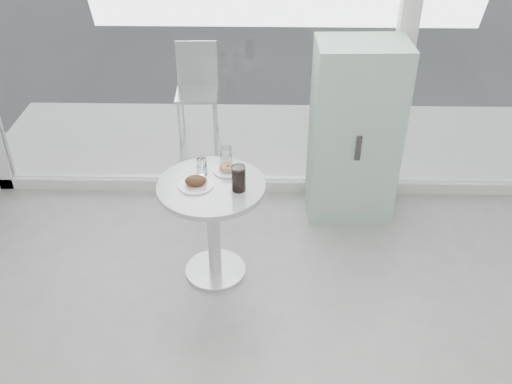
{
  "coord_description": "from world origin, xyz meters",
  "views": [
    {
      "loc": [
        -0.14,
        -1.21,
        2.85
      ],
      "look_at": [
        -0.2,
        1.7,
        0.85
      ],
      "focal_mm": 40.0,
      "sensor_mm": 36.0,
      "label": 1
    }
  ],
  "objects_px": {
    "patio_chair": "(197,85)",
    "main_table": "(212,211)",
    "plate_donut": "(228,169)",
    "water_tumbler_b": "(226,157)",
    "mint_cabinet": "(355,133)",
    "cola_glass": "(239,179)",
    "water_tumbler_a": "(202,168)",
    "plate_fritter": "(196,182)"
  },
  "relations": [
    {
      "from": "water_tumbler_a",
      "to": "plate_fritter",
      "type": "bearing_deg",
      "value": -99.47
    },
    {
      "from": "main_table",
      "to": "plate_donut",
      "type": "height_order",
      "value": "plate_donut"
    },
    {
      "from": "water_tumbler_a",
      "to": "water_tumbler_b",
      "type": "height_order",
      "value": "water_tumbler_b"
    },
    {
      "from": "mint_cabinet",
      "to": "plate_fritter",
      "type": "height_order",
      "value": "mint_cabinet"
    },
    {
      "from": "plate_fritter",
      "to": "water_tumbler_b",
      "type": "distance_m",
      "value": 0.32
    },
    {
      "from": "main_table",
      "to": "plate_donut",
      "type": "relative_size",
      "value": 3.83
    },
    {
      "from": "water_tumbler_a",
      "to": "water_tumbler_b",
      "type": "relative_size",
      "value": 0.86
    },
    {
      "from": "mint_cabinet",
      "to": "water_tumbler_b",
      "type": "distance_m",
      "value": 1.12
    },
    {
      "from": "plate_fritter",
      "to": "water_tumbler_a",
      "type": "bearing_deg",
      "value": 80.53
    },
    {
      "from": "main_table",
      "to": "plate_fritter",
      "type": "relative_size",
      "value": 3.34
    },
    {
      "from": "patio_chair",
      "to": "water_tumbler_a",
      "type": "relative_size",
      "value": 8.02
    },
    {
      "from": "patio_chair",
      "to": "cola_glass",
      "type": "relative_size",
      "value": 5.24
    },
    {
      "from": "mint_cabinet",
      "to": "water_tumbler_b",
      "type": "xyz_separation_m",
      "value": [
        -0.96,
        -0.56,
        0.1
      ]
    },
    {
      "from": "mint_cabinet",
      "to": "plate_donut",
      "type": "height_order",
      "value": "mint_cabinet"
    },
    {
      "from": "mint_cabinet",
      "to": "cola_glass",
      "type": "xyz_separation_m",
      "value": [
        -0.86,
        -0.87,
        0.13
      ]
    },
    {
      "from": "mint_cabinet",
      "to": "plate_donut",
      "type": "bearing_deg",
      "value": -147.72
    },
    {
      "from": "main_table",
      "to": "mint_cabinet",
      "type": "distance_m",
      "value": 1.33
    },
    {
      "from": "patio_chair",
      "to": "water_tumbler_a",
      "type": "height_order",
      "value": "patio_chair"
    },
    {
      "from": "plate_donut",
      "to": "water_tumbler_b",
      "type": "distance_m",
      "value": 0.1
    },
    {
      "from": "plate_fritter",
      "to": "water_tumbler_a",
      "type": "height_order",
      "value": "water_tumbler_a"
    },
    {
      "from": "mint_cabinet",
      "to": "plate_donut",
      "type": "xyz_separation_m",
      "value": [
        -0.94,
        -0.64,
        0.06
      ]
    },
    {
      "from": "main_table",
      "to": "mint_cabinet",
      "type": "relative_size",
      "value": 0.53
    },
    {
      "from": "main_table",
      "to": "mint_cabinet",
      "type": "xyz_separation_m",
      "value": [
        1.04,
        0.81,
        0.17
      ]
    },
    {
      "from": "main_table",
      "to": "water_tumbler_b",
      "type": "xyz_separation_m",
      "value": [
        0.08,
        0.25,
        0.28
      ]
    },
    {
      "from": "plate_donut",
      "to": "cola_glass",
      "type": "xyz_separation_m",
      "value": [
        0.08,
        -0.22,
        0.07
      ]
    },
    {
      "from": "main_table",
      "to": "cola_glass",
      "type": "bearing_deg",
      "value": -17.95
    },
    {
      "from": "patio_chair",
      "to": "plate_donut",
      "type": "distance_m",
      "value": 1.94
    },
    {
      "from": "plate_donut",
      "to": "cola_glass",
      "type": "height_order",
      "value": "cola_glass"
    },
    {
      "from": "cola_glass",
      "to": "mint_cabinet",
      "type": "bearing_deg",
      "value": 45.31
    },
    {
      "from": "cola_glass",
      "to": "water_tumbler_b",
      "type": "bearing_deg",
      "value": 108.19
    },
    {
      "from": "plate_donut",
      "to": "water_tumbler_a",
      "type": "bearing_deg",
      "value": -167.47
    },
    {
      "from": "plate_fritter",
      "to": "mint_cabinet",
      "type": "bearing_deg",
      "value": 35.96
    },
    {
      "from": "mint_cabinet",
      "to": "patio_chair",
      "type": "xyz_separation_m",
      "value": [
        -1.36,
        1.23,
        -0.15
      ]
    },
    {
      "from": "patio_chair",
      "to": "plate_donut",
      "type": "relative_size",
      "value": 4.59
    },
    {
      "from": "main_table",
      "to": "water_tumbler_b",
      "type": "relative_size",
      "value": 5.74
    },
    {
      "from": "water_tumbler_b",
      "to": "patio_chair",
      "type": "bearing_deg",
      "value": 102.73
    },
    {
      "from": "patio_chair",
      "to": "main_table",
      "type": "bearing_deg",
      "value": -82.96
    },
    {
      "from": "patio_chair",
      "to": "water_tumbler_b",
      "type": "xyz_separation_m",
      "value": [
        0.4,
        -1.79,
        0.26
      ]
    },
    {
      "from": "main_table",
      "to": "plate_fritter",
      "type": "bearing_deg",
      "value": -168.7
    },
    {
      "from": "mint_cabinet",
      "to": "cola_glass",
      "type": "distance_m",
      "value": 1.23
    },
    {
      "from": "main_table",
      "to": "mint_cabinet",
      "type": "bearing_deg",
      "value": 37.71
    },
    {
      "from": "patio_chair",
      "to": "plate_fritter",
      "type": "relative_size",
      "value": 4.0
    }
  ]
}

